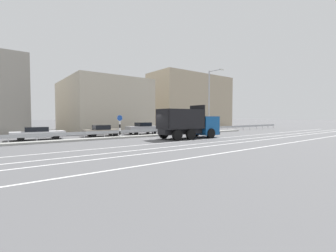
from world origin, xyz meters
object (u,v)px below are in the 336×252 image
median_road_sign (120,126)px  street_lamp_1 (210,98)px  parked_car_5 (143,128)px  parked_car_4 (102,130)px  parked_car_3 (38,133)px  dump_truck (194,126)px

median_road_sign → street_lamp_1: size_ratio=0.28×
median_road_sign → parked_car_5: median_road_sign is taller
median_road_sign → parked_car_5: bearing=35.5°
street_lamp_1 → parked_car_4: bearing=164.3°
parked_car_3 → parked_car_5: size_ratio=1.14×
dump_truck → parked_car_3: size_ratio=1.45×
median_road_sign → parked_car_4: 3.69m
median_road_sign → street_lamp_1: (13.59, -0.38, 3.62)m
dump_truck → median_road_sign: (-6.50, 4.55, 0.03)m
dump_truck → parked_car_5: bearing=-164.8°
dump_truck → parked_car_4: bearing=-135.5°
dump_truck → parked_car_5: 8.20m
street_lamp_1 → dump_truck: bearing=-149.5°
dump_truck → parked_car_3: 15.84m
median_road_sign → parked_car_4: bearing=98.5°
street_lamp_1 → parked_car_5: bearing=156.2°
street_lamp_1 → parked_car_3: street_lamp_1 is taller
median_road_sign → parked_car_5: (4.87, 3.47, -0.49)m
median_road_sign → parked_car_3: median_road_sign is taller
street_lamp_1 → parked_car_4: (-14.13, 3.98, -4.21)m
median_road_sign → parked_car_4: size_ratio=0.59×
parked_car_4 → street_lamp_1: bearing=77.9°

